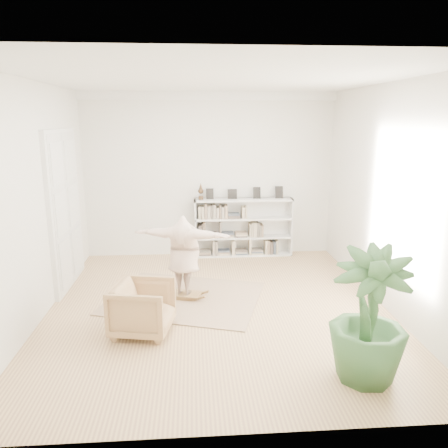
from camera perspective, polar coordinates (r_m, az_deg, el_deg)
name	(u,v)px	position (r m, az deg, el deg)	size (l,w,h in m)	color
floor	(218,307)	(7.33, -0.83, -10.83)	(6.00, 6.00, 0.00)	#99714F
room_shell	(209,96)	(9.63, -1.98, 16.41)	(6.00, 6.00, 6.00)	silver
doors	(65,211)	(8.46, -20.02, 1.63)	(0.09, 1.78, 2.92)	white
bookshelf	(243,228)	(9.85, 2.51, -0.53)	(2.20, 0.35, 1.64)	silver
armchair	(143,308)	(6.50, -10.57, -10.73)	(0.81, 0.83, 0.76)	tan
rug	(185,298)	(7.70, -5.14, -9.57)	(2.50, 2.00, 0.02)	tan
rocker_board	(185,294)	(7.68, -5.15, -9.14)	(0.62, 0.48, 0.12)	olive
person	(184,253)	(7.42, -5.27, -3.77)	(1.69, 0.46, 1.38)	beige
houseplant	(369,316)	(5.43, 18.39, -11.31)	(0.90, 0.90, 1.61)	#2F572B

